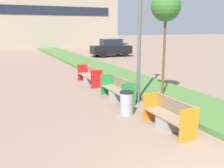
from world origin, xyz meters
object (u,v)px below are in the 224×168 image
object	(u,v)px
bench_green_frame	(118,91)
parked_car_distant	(111,48)
bench_red_frame	(90,77)
litter_bin	(127,103)
sapling_tree_near	(166,7)
bench_orange_frame	(169,118)

from	to	relation	value
bench_green_frame	parked_car_distant	distance (m)	17.18
bench_red_frame	litter_bin	bearing A→B (deg)	-95.68
sapling_tree_near	bench_red_frame	bearing A→B (deg)	114.06
bench_orange_frame	bench_green_frame	bearing A→B (deg)	89.95
bench_red_frame	litter_bin	xyz separation A→B (m)	(-0.54, -5.47, 0.05)
bench_green_frame	sapling_tree_near	xyz separation A→B (m)	(1.87, -0.62, 3.49)
sapling_tree_near	parked_car_distant	bearing A→B (deg)	73.66
bench_orange_frame	parked_car_distant	world-z (taller)	parked_car_distant
bench_green_frame	bench_red_frame	distance (m)	3.57
bench_green_frame	parked_car_distant	size ratio (longest dim) A/B	0.50
sapling_tree_near	parked_car_distant	distance (m)	17.38
bench_orange_frame	sapling_tree_near	size ratio (longest dim) A/B	0.42
bench_green_frame	bench_red_frame	size ratio (longest dim) A/B	0.94
bench_red_frame	parked_car_distant	distance (m)	13.97
litter_bin	sapling_tree_near	size ratio (longest dim) A/B	0.19
sapling_tree_near	bench_orange_frame	bearing A→B (deg)	-121.60
bench_red_frame	sapling_tree_near	world-z (taller)	sapling_tree_near
bench_green_frame	litter_bin	xyz separation A→B (m)	(-0.54, -1.90, 0.06)
litter_bin	bench_red_frame	bearing A→B (deg)	84.32
litter_bin	parked_car_distant	xyz separation A→B (m)	(7.23, 17.72, 0.48)
litter_bin	sapling_tree_near	world-z (taller)	sapling_tree_near
parked_car_distant	litter_bin	bearing A→B (deg)	-107.30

